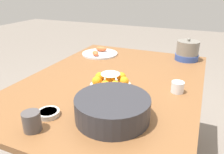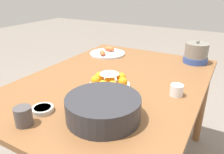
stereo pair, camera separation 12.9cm
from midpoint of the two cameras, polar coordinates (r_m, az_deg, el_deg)
name	(u,v)px [view 1 (the left image)]	position (r m, az deg, el deg)	size (l,w,h in m)	color
dining_table	(113,92)	(1.39, -2.31, -3.88)	(1.43, 1.04, 0.74)	brown
cake_plate	(110,82)	(1.25, -3.41, -1.28)	(0.24, 0.24, 0.09)	silver
serving_bowl	(112,107)	(0.96, -3.79, -8.02)	(0.33, 0.33, 0.10)	#2D2D33
sauce_bowl	(49,113)	(1.05, -19.71, -8.95)	(0.10, 0.10, 0.02)	beige
seafood_platter	(100,53)	(1.86, -5.25, 6.21)	(0.30, 0.30, 0.06)	silver
cup_near	(32,121)	(0.97, -23.94, -10.67)	(0.07, 0.07, 0.08)	#4C4747
cup_far	(178,87)	(1.22, 13.88, -2.64)	(0.07, 0.07, 0.06)	white
warming_pot	(187,51)	(1.78, 17.13, 6.53)	(0.18, 0.18, 0.17)	#334C99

